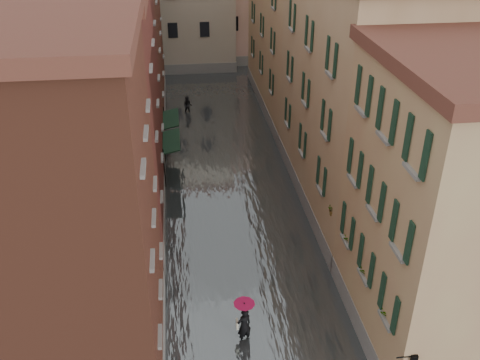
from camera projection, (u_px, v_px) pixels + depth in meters
ground at (255, 311)px, 23.80m from camera, size 120.00×120.00×0.00m
floodwater at (226, 172)px, 35.02m from camera, size 10.00×60.00×0.20m
building_left_near at (63, 226)px, 18.16m from camera, size 6.00×8.00×13.00m
building_left_mid at (99, 112)px, 27.82m from camera, size 6.00×14.00×12.50m
building_left_far at (119, 29)px, 40.45m from camera, size 6.00×16.00×14.00m
building_right_near at (450, 217)px, 20.00m from camera, size 6.00×8.00×11.50m
building_right_mid at (360, 96)px, 29.17m from camera, size 6.00×14.00×13.00m
building_right_far at (299, 39)px, 42.53m from camera, size 6.00×16.00×11.50m
awning_near at (171, 142)px, 33.47m from camera, size 1.09×3.37×2.80m
awning_far at (170, 120)px, 36.62m from camera, size 1.09×3.23×2.80m
wall_lantern at (413, 358)px, 17.59m from camera, size 0.71×0.22×0.35m
window_planters at (358, 249)px, 21.97m from camera, size 0.59×7.87×0.84m
pedestrian_main at (244, 320)px, 21.66m from camera, size 0.88×0.88×2.06m
pedestrian_far at (188, 106)px, 43.51m from camera, size 0.91×0.80×1.58m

